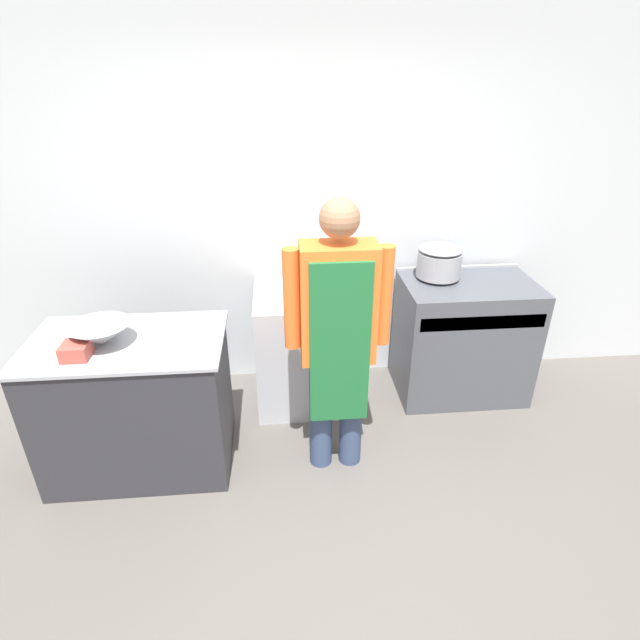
{
  "coord_description": "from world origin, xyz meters",
  "views": [
    {
      "loc": [
        -0.19,
        -1.52,
        2.28
      ],
      "look_at": [
        0.04,
        1.09,
        0.93
      ],
      "focal_mm": 28.0,
      "sensor_mm": 36.0,
      "label": 1
    }
  ],
  "objects_px": {
    "stove": "(463,338)",
    "plastic_tub": "(76,351)",
    "mixing_bowl": "(101,335)",
    "fridge_unit": "(296,348)",
    "person_cook": "(338,330)",
    "stock_pot": "(439,261)"
  },
  "relations": [
    {
      "from": "person_cook",
      "to": "fridge_unit",
      "type": "bearing_deg",
      "value": 106.32
    },
    {
      "from": "fridge_unit",
      "to": "plastic_tub",
      "type": "relative_size",
      "value": 6.13
    },
    {
      "from": "mixing_bowl",
      "to": "stock_pot",
      "type": "relative_size",
      "value": 1.08
    },
    {
      "from": "fridge_unit",
      "to": "plastic_tub",
      "type": "xyz_separation_m",
      "value": [
        -1.2,
        -0.76,
        0.49
      ]
    },
    {
      "from": "stock_pot",
      "to": "plastic_tub",
      "type": "bearing_deg",
      "value": -158.89
    },
    {
      "from": "stove",
      "to": "stock_pot",
      "type": "distance_m",
      "value": 0.63
    },
    {
      "from": "plastic_tub",
      "to": "stock_pot",
      "type": "xyz_separation_m",
      "value": [
        2.23,
        0.86,
        0.11
      ]
    },
    {
      "from": "person_cook",
      "to": "plastic_tub",
      "type": "bearing_deg",
      "value": -178.33
    },
    {
      "from": "stove",
      "to": "plastic_tub",
      "type": "distance_m",
      "value": 2.6
    },
    {
      "from": "person_cook",
      "to": "plastic_tub",
      "type": "distance_m",
      "value": 1.41
    },
    {
      "from": "fridge_unit",
      "to": "stock_pot",
      "type": "bearing_deg",
      "value": 5.72
    },
    {
      "from": "stove",
      "to": "mixing_bowl",
      "type": "height_order",
      "value": "mixing_bowl"
    },
    {
      "from": "stove",
      "to": "plastic_tub",
      "type": "relative_size",
      "value": 6.68
    },
    {
      "from": "plastic_tub",
      "to": "stock_pot",
      "type": "bearing_deg",
      "value": 21.11
    },
    {
      "from": "person_cook",
      "to": "mixing_bowl",
      "type": "height_order",
      "value": "person_cook"
    },
    {
      "from": "stove",
      "to": "fridge_unit",
      "type": "relative_size",
      "value": 1.09
    },
    {
      "from": "plastic_tub",
      "to": "mixing_bowl",
      "type": "bearing_deg",
      "value": 53.93
    },
    {
      "from": "stove",
      "to": "person_cook",
      "type": "xyz_separation_m",
      "value": [
        -1.04,
        -0.71,
        0.5
      ]
    },
    {
      "from": "stock_pot",
      "to": "stove",
      "type": "bearing_deg",
      "value": -26.79
    },
    {
      "from": "stove",
      "to": "person_cook",
      "type": "distance_m",
      "value": 1.36
    },
    {
      "from": "plastic_tub",
      "to": "person_cook",
      "type": "bearing_deg",
      "value": 1.67
    },
    {
      "from": "stove",
      "to": "plastic_tub",
      "type": "xyz_separation_m",
      "value": [
        -2.44,
        -0.76,
        0.47
      ]
    }
  ]
}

